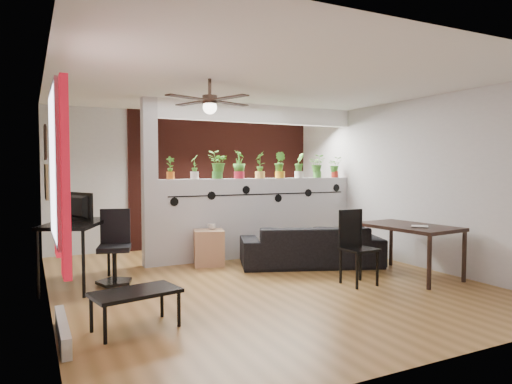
# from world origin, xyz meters

# --- Properties ---
(room_shell) EXTENTS (6.30, 7.10, 2.90)m
(room_shell) POSITION_xyz_m (0.00, 0.00, 1.30)
(room_shell) COLOR brown
(room_shell) RESTS_ON ground
(partition_wall) EXTENTS (3.60, 0.18, 1.35)m
(partition_wall) POSITION_xyz_m (0.80, 1.50, 0.68)
(partition_wall) COLOR #BCBCC1
(partition_wall) RESTS_ON ground
(ceiling_header) EXTENTS (3.60, 0.18, 0.30)m
(ceiling_header) POSITION_xyz_m (0.80, 1.50, 2.45)
(ceiling_header) COLOR white
(ceiling_header) RESTS_ON room_shell
(pier_column) EXTENTS (0.22, 0.20, 2.60)m
(pier_column) POSITION_xyz_m (-1.11, 1.50, 1.30)
(pier_column) COLOR #BCBCC1
(pier_column) RESTS_ON ground
(brick_panel) EXTENTS (3.90, 0.05, 2.60)m
(brick_panel) POSITION_xyz_m (0.80, 2.97, 1.30)
(brick_panel) COLOR #A53C30
(brick_panel) RESTS_ON ground
(vine_decal) EXTENTS (3.31, 0.01, 0.30)m
(vine_decal) POSITION_xyz_m (0.80, 1.40, 1.08)
(vine_decal) COLOR black
(vine_decal) RESTS_ON partition_wall
(window_assembly) EXTENTS (0.09, 1.30, 1.55)m
(window_assembly) POSITION_xyz_m (-2.56, -1.20, 1.51)
(window_assembly) COLOR white
(window_assembly) RESTS_ON room_shell
(baseboard_heater) EXTENTS (0.08, 1.00, 0.18)m
(baseboard_heater) POSITION_xyz_m (-2.54, -1.20, 0.09)
(baseboard_heater) COLOR silver
(baseboard_heater) RESTS_ON ground
(corkboard) EXTENTS (0.03, 0.60, 0.45)m
(corkboard) POSITION_xyz_m (-2.58, 0.95, 1.35)
(corkboard) COLOR olive
(corkboard) RESTS_ON room_shell
(framed_art) EXTENTS (0.03, 0.34, 0.44)m
(framed_art) POSITION_xyz_m (-2.58, 0.90, 1.85)
(framed_art) COLOR #8C7259
(framed_art) RESTS_ON room_shell
(ceiling_fan) EXTENTS (1.19, 1.19, 0.43)m
(ceiling_fan) POSITION_xyz_m (-0.80, -0.30, 2.31)
(ceiling_fan) COLOR black
(ceiling_fan) RESTS_ON room_shell
(potted_plant_0) EXTENTS (0.22, 0.21, 0.36)m
(potted_plant_0) POSITION_xyz_m (-0.78, 1.50, 1.54)
(potted_plant_0) COLOR #CB6017
(potted_plant_0) RESTS_ON partition_wall
(potted_plant_1) EXTENTS (0.20, 0.23, 0.39)m
(potted_plant_1) POSITION_xyz_m (-0.39, 1.50, 1.56)
(potted_plant_1) COLOR white
(potted_plant_1) RESTS_ON partition_wall
(potted_plant_2) EXTENTS (0.30, 0.27, 0.47)m
(potted_plant_2) POSITION_xyz_m (0.01, 1.50, 1.60)
(potted_plant_2) COLOR #377F2E
(potted_plant_2) RESTS_ON partition_wall
(potted_plant_3) EXTENTS (0.24, 0.28, 0.47)m
(potted_plant_3) POSITION_xyz_m (0.41, 1.50, 1.60)
(potted_plant_3) COLOR red
(potted_plant_3) RESTS_ON partition_wall
(potted_plant_4) EXTENTS (0.31, 0.30, 0.46)m
(potted_plant_4) POSITION_xyz_m (0.80, 1.50, 1.59)
(potted_plant_4) COLOR #EAB952
(potted_plant_4) RESTS_ON partition_wall
(potted_plant_5) EXTENTS (0.27, 0.30, 0.46)m
(potted_plant_5) POSITION_xyz_m (1.20, 1.50, 1.59)
(potted_plant_5) COLOR orange
(potted_plant_5) RESTS_ON partition_wall
(potted_plant_6) EXTENTS (0.29, 0.30, 0.45)m
(potted_plant_6) POSITION_xyz_m (1.59, 1.50, 1.59)
(potted_plant_6) COLOR silver
(potted_plant_6) RESTS_ON partition_wall
(potted_plant_7) EXTENTS (0.27, 0.27, 0.42)m
(potted_plant_7) POSITION_xyz_m (1.99, 1.50, 1.57)
(potted_plant_7) COLOR #459536
(potted_plant_7) RESTS_ON partition_wall
(potted_plant_8) EXTENTS (0.24, 0.22, 0.38)m
(potted_plant_8) POSITION_xyz_m (2.38, 1.50, 1.55)
(potted_plant_8) COLOR #B1281C
(potted_plant_8) RESTS_ON partition_wall
(sofa) EXTENTS (2.22, 1.50, 0.61)m
(sofa) POSITION_xyz_m (1.15, 0.44, 0.30)
(sofa) COLOR black
(sofa) RESTS_ON ground
(cube_shelf) EXTENTS (0.55, 0.52, 0.56)m
(cube_shelf) POSITION_xyz_m (-0.27, 1.16, 0.28)
(cube_shelf) COLOR #AD7C5B
(cube_shelf) RESTS_ON ground
(cup) EXTENTS (0.16, 0.16, 0.10)m
(cup) POSITION_xyz_m (-0.22, 1.16, 0.61)
(cup) COLOR gray
(cup) RESTS_ON cube_shelf
(computer_desk) EXTENTS (1.02, 1.30, 0.84)m
(computer_desk) POSITION_xyz_m (-2.25, 0.73, 0.76)
(computer_desk) COLOR black
(computer_desk) RESTS_ON ground
(monitor) EXTENTS (0.35, 0.20, 0.20)m
(monitor) POSITION_xyz_m (-2.25, 0.88, 0.94)
(monitor) COLOR black
(monitor) RESTS_ON computer_desk
(office_chair) EXTENTS (0.50, 0.50, 0.96)m
(office_chair) POSITION_xyz_m (-1.78, 0.64, 0.42)
(office_chair) COLOR black
(office_chair) RESTS_ON ground
(dining_table) EXTENTS (0.93, 1.40, 0.73)m
(dining_table) POSITION_xyz_m (1.99, -0.76, 0.65)
(dining_table) COLOR black
(dining_table) RESTS_ON ground
(book) EXTENTS (0.26, 0.27, 0.02)m
(book) POSITION_xyz_m (1.89, -1.06, 0.74)
(book) COLOR gray
(book) RESTS_ON dining_table
(folding_chair) EXTENTS (0.40, 0.40, 0.98)m
(folding_chair) POSITION_xyz_m (1.06, -0.75, 0.58)
(folding_chair) COLOR black
(folding_chair) RESTS_ON ground
(coffee_table) EXTENTS (0.87, 0.59, 0.37)m
(coffee_table) POSITION_xyz_m (-1.90, -1.21, 0.33)
(coffee_table) COLOR black
(coffee_table) RESTS_ON ground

